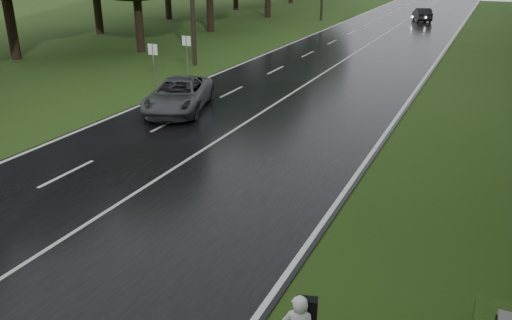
% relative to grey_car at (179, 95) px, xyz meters
% --- Properties ---
extents(ground, '(160.00, 160.00, 0.00)m').
position_rel_grey_car_xyz_m(ground, '(3.66, -9.96, -0.77)').
color(ground, '#274213').
rests_on(ground, ground).
extents(road, '(12.00, 140.00, 0.04)m').
position_rel_grey_car_xyz_m(road, '(3.66, 10.04, -0.75)').
color(road, black).
rests_on(road, ground).
extents(lane_center, '(0.12, 140.00, 0.01)m').
position_rel_grey_car_xyz_m(lane_center, '(3.66, 10.04, -0.73)').
color(lane_center, silver).
rests_on(lane_center, road).
extents(grey_car, '(3.91, 5.76, 1.46)m').
position_rel_grey_car_xyz_m(grey_car, '(0.00, 0.00, 0.00)').
color(grey_car, '#4A4B4F').
rests_on(grey_car, road).
extents(far_car, '(2.69, 4.39, 1.37)m').
position_rel_grey_car_xyz_m(far_car, '(5.23, 39.71, -0.05)').
color(far_car, black).
rests_on(far_car, road).
extents(utility_pole_mid, '(1.80, 0.28, 9.61)m').
position_rel_grey_car_xyz_m(utility_pole_mid, '(-4.84, 9.47, -0.77)').
color(utility_pole_mid, black).
rests_on(utility_pole_mid, ground).
extents(utility_pole_far, '(1.80, 0.28, 10.23)m').
position_rel_grey_car_xyz_m(utility_pole_far, '(-4.84, 35.98, -0.77)').
color(utility_pole_far, black).
rests_on(utility_pole_far, ground).
extents(road_sign_a, '(0.57, 0.10, 2.40)m').
position_rel_grey_car_xyz_m(road_sign_a, '(-3.54, 3.13, -0.77)').
color(road_sign_a, white).
rests_on(road_sign_a, ground).
extents(road_sign_b, '(0.57, 0.10, 2.36)m').
position_rel_grey_car_xyz_m(road_sign_b, '(-3.54, 6.49, -0.77)').
color(road_sign_b, white).
rests_on(road_sign_b, ground).
extents(tree_left_d, '(9.31, 9.31, 14.55)m').
position_rel_grey_car_xyz_m(tree_left_d, '(-11.03, 12.05, -0.77)').
color(tree_left_d, black).
rests_on(tree_left_d, ground).
extents(tree_left_e, '(8.75, 8.75, 13.67)m').
position_rel_grey_car_xyz_m(tree_left_e, '(-11.57, 23.53, -0.77)').
color(tree_left_e, black).
rests_on(tree_left_e, ground).
extents(tree_left_f, '(10.80, 10.80, 16.87)m').
position_rel_grey_car_xyz_m(tree_left_f, '(-11.29, 36.27, -0.77)').
color(tree_left_f, black).
rests_on(tree_left_f, ground).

